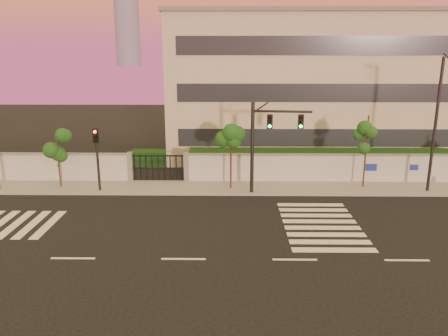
{
  "coord_description": "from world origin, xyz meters",
  "views": [
    {
      "loc": [
        2.05,
        -17.88,
        8.99
      ],
      "look_at": [
        1.75,
        6.0,
        2.66
      ],
      "focal_mm": 35.0,
      "sensor_mm": 36.0,
      "label": 1
    }
  ],
  "objects": [
    {
      "name": "hedge_row",
      "position": [
        1.17,
        14.74,
        0.82
      ],
      "size": [
        41.0,
        4.25,
        1.8
      ],
      "color": "black",
      "rests_on": "ground"
    },
    {
      "name": "streetlight_east",
      "position": [
        15.17,
        9.64,
        4.96
      ],
      "size": [
        0.55,
        2.21,
        9.17
      ],
      "color": "black",
      "rests_on": "ground"
    },
    {
      "name": "street_tree_d",
      "position": [
        2.17,
        10.32,
        3.24
      ],
      "size": [
        1.57,
        1.25,
        4.4
      ],
      "color": "#382314",
      "rests_on": "ground"
    },
    {
      "name": "institutional_building",
      "position": [
        9.0,
        21.99,
        6.16
      ],
      "size": [
        24.4,
        12.4,
        12.25
      ],
      "color": "beige",
      "rests_on": "ground"
    },
    {
      "name": "street_tree_c",
      "position": [
        -9.43,
        10.45,
        2.87
      ],
      "size": [
        1.34,
        1.07,
        3.89
      ],
      "color": "#382314",
      "rests_on": "ground"
    },
    {
      "name": "ground",
      "position": [
        0.0,
        0.0,
        0.0
      ],
      "size": [
        120.0,
        120.0,
        0.0
      ],
      "primitive_type": "plane",
      "color": "black",
      "rests_on": "ground"
    },
    {
      "name": "traffic_signal_secondary",
      "position": [
        -6.55,
        9.63,
        2.8
      ],
      "size": [
        0.34,
        0.34,
        4.41
      ],
      "rotation": [
        0.0,
        0.0,
        -0.32
      ],
      "color": "black",
      "rests_on": "ground"
    },
    {
      "name": "sidewalk",
      "position": [
        0.0,
        10.5,
        0.07
      ],
      "size": [
        60.0,
        3.0,
        0.15
      ],
      "primitive_type": "cube",
      "color": "gray",
      "rests_on": "ground"
    },
    {
      "name": "perimeter_wall",
      "position": [
        0.1,
        12.0,
        1.07
      ],
      "size": [
        60.0,
        0.36,
        2.2
      ],
      "color": "#ACAEB3",
      "rests_on": "ground"
    },
    {
      "name": "traffic_signal_main",
      "position": [
        4.27,
        9.36,
        3.8
      ],
      "size": [
        3.8,
        0.54,
        6.02
      ],
      "rotation": [
        0.0,
        0.0,
        -0.1
      ],
      "color": "black",
      "rests_on": "ground"
    },
    {
      "name": "street_tree_e",
      "position": [
        11.16,
        10.62,
        3.69
      ],
      "size": [
        1.35,
        1.08,
        5.03
      ],
      "color": "#382314",
      "rests_on": "ground"
    },
    {
      "name": "road_markings",
      "position": [
        -1.58,
        3.76,
        0.01
      ],
      "size": [
        57.0,
        7.62,
        0.02
      ],
      "color": "silver",
      "rests_on": "ground"
    }
  ]
}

